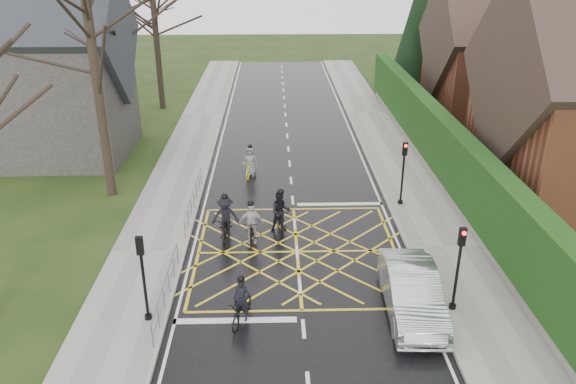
{
  "coord_description": "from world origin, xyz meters",
  "views": [
    {
      "loc": [
        -0.91,
        -19.85,
        11.47
      ],
      "look_at": [
        -0.28,
        3.08,
        1.3
      ],
      "focal_mm": 35.0,
      "sensor_mm": 36.0,
      "label": 1
    }
  ],
  "objects_px": {
    "cyclist_rear": "(242,307)",
    "cyclist_mid": "(226,222)",
    "cyclist_front": "(251,227)",
    "cyclist_lead": "(250,165)",
    "cyclist_back": "(281,216)",
    "car": "(412,292)"
  },
  "relations": [
    {
      "from": "cyclist_front",
      "to": "car",
      "type": "xyz_separation_m",
      "value": [
        5.54,
        -5.0,
        0.08
      ]
    },
    {
      "from": "cyclist_back",
      "to": "cyclist_mid",
      "type": "bearing_deg",
      "value": -174.14
    },
    {
      "from": "cyclist_lead",
      "to": "car",
      "type": "distance_m",
      "value": 13.73
    },
    {
      "from": "cyclist_rear",
      "to": "cyclist_back",
      "type": "height_order",
      "value": "cyclist_back"
    },
    {
      "from": "cyclist_mid",
      "to": "car",
      "type": "bearing_deg",
      "value": -38.36
    },
    {
      "from": "cyclist_back",
      "to": "cyclist_lead",
      "type": "relative_size",
      "value": 1.08
    },
    {
      "from": "cyclist_back",
      "to": "cyclist_lead",
      "type": "height_order",
      "value": "cyclist_back"
    },
    {
      "from": "cyclist_back",
      "to": "cyclist_mid",
      "type": "distance_m",
      "value": 2.38
    },
    {
      "from": "cyclist_rear",
      "to": "cyclist_front",
      "type": "distance_m",
      "value": 5.34
    },
    {
      "from": "cyclist_back",
      "to": "car",
      "type": "height_order",
      "value": "cyclist_back"
    },
    {
      "from": "cyclist_rear",
      "to": "cyclist_front",
      "type": "xyz_separation_m",
      "value": [
        0.14,
        5.33,
        0.15
      ]
    },
    {
      "from": "cyclist_front",
      "to": "cyclist_back",
      "type": "bearing_deg",
      "value": 39.0
    },
    {
      "from": "cyclist_back",
      "to": "cyclist_lead",
      "type": "bearing_deg",
      "value": 97.6
    },
    {
      "from": "cyclist_back",
      "to": "cyclist_front",
      "type": "xyz_separation_m",
      "value": [
        -1.23,
        -0.98,
        -0.05
      ]
    },
    {
      "from": "cyclist_rear",
      "to": "cyclist_mid",
      "type": "bearing_deg",
      "value": 116.1
    },
    {
      "from": "cyclist_lead",
      "to": "cyclist_front",
      "type": "bearing_deg",
      "value": -77.28
    },
    {
      "from": "cyclist_rear",
      "to": "cyclist_back",
      "type": "bearing_deg",
      "value": 94.49
    },
    {
      "from": "cyclist_rear",
      "to": "cyclist_front",
      "type": "relative_size",
      "value": 0.97
    },
    {
      "from": "cyclist_front",
      "to": "cyclist_lead",
      "type": "relative_size",
      "value": 1.02
    },
    {
      "from": "cyclist_mid",
      "to": "cyclist_front",
      "type": "distance_m",
      "value": 1.21
    },
    {
      "from": "cyclist_front",
      "to": "cyclist_lead",
      "type": "distance_m",
      "value": 7.43
    },
    {
      "from": "cyclist_mid",
      "to": "cyclist_lead",
      "type": "height_order",
      "value": "cyclist_mid"
    }
  ]
}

